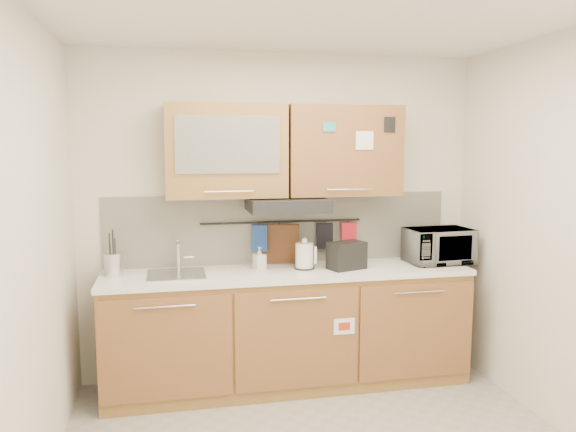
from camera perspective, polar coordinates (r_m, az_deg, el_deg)
name	(u,v)px	position (r m, az deg, el deg)	size (l,w,h in m)	color
ceiling	(336,6)	(3.16, 4.89, 20.45)	(3.20, 3.20, 0.00)	white
wall_back	(281,216)	(4.57, -0.72, -0.01)	(3.20, 3.20, 0.00)	silver
wall_left	(24,262)	(3.09, -25.26, -4.25)	(3.00, 3.00, 0.00)	silver
base_cabinet	(289,334)	(4.48, 0.08, -11.94)	(2.80, 0.64, 0.88)	#AB813C
countertop	(289,273)	(4.34, 0.08, -5.77)	(2.82, 0.62, 0.04)	white
backsplash	(281,228)	(4.57, -0.69, -1.28)	(2.80, 0.02, 0.56)	silver
upper_cabinets	(285,151)	(4.36, -0.34, 6.63)	(1.82, 0.37, 0.70)	#AB813C
range_hood	(287,205)	(4.31, -0.08, 1.16)	(0.60, 0.46, 0.10)	black
sink	(176,274)	(4.26, -11.26, -5.82)	(0.42, 0.40, 0.26)	silver
utensil_rail	(282,222)	(4.52, -0.60, -0.60)	(0.02, 0.02, 1.30)	black
utensil_crock	(113,264)	(4.32, -17.31, -4.70)	(0.17, 0.17, 0.34)	silver
kettle	(305,257)	(4.36, 1.69, -4.15)	(0.18, 0.17, 0.24)	white
toaster	(347,255)	(4.38, 5.98, -3.98)	(0.32, 0.25, 0.21)	black
microwave	(438,246)	(4.73, 15.04, -2.94)	(0.51, 0.34, 0.28)	#999999
soap_bottle	(260,258)	(4.35, -2.91, -4.29)	(0.08, 0.08, 0.18)	#999999
cutting_board	(280,248)	(4.54, -0.82, -3.23)	(0.30, 0.02, 0.38)	brown
oven_mitt	(260,238)	(4.50, -2.88, -2.26)	(0.13, 0.03, 0.21)	#214498
dark_pouch	(325,236)	(4.61, 3.75, -2.04)	(0.13, 0.04, 0.21)	black
pot_holder	(349,232)	(4.67, 6.18, -1.65)	(0.13, 0.02, 0.16)	red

